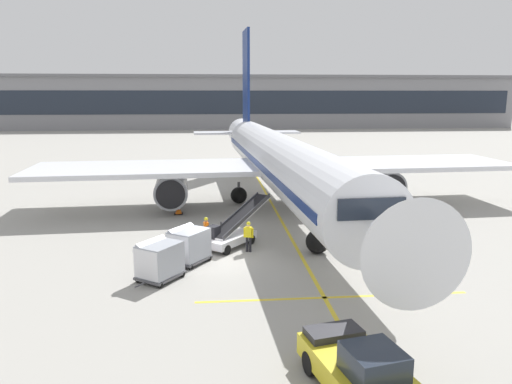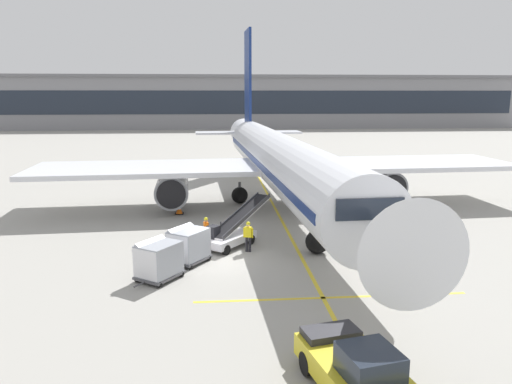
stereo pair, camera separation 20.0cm
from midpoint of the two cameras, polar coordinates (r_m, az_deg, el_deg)
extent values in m
plane|color=#9E9B93|center=(26.12, -4.48, -8.11)|extent=(600.00, 600.00, 0.00)
cylinder|color=silver|center=(37.59, 2.98, 3.72)|extent=(5.90, 37.91, 3.92)
cube|color=navy|center=(37.59, 2.98, 3.72)|extent=(5.86, 36.40, 0.47)
cone|color=silver|center=(17.94, 15.55, -5.16)|extent=(3.93, 4.11, 3.73)
cone|color=silver|center=(59.21, -1.02, 6.80)|extent=(3.66, 6.45, 3.34)
cube|color=silver|center=(38.05, -11.90, 2.69)|extent=(18.30, 8.48, 0.36)
cylinder|color=#93969E|center=(37.46, -9.58, 0.47)|extent=(2.69, 5.03, 2.43)
cylinder|color=black|center=(35.00, -9.70, -0.29)|extent=(2.07, 0.23, 2.07)
cube|color=silver|center=(41.48, 16.10, 3.19)|extent=(18.30, 8.48, 0.36)
cylinder|color=#93969E|center=(40.42, 14.46, 1.06)|extent=(2.69, 5.03, 2.43)
cylinder|color=black|center=(38.15, 15.86, 0.40)|extent=(2.07, 0.23, 2.07)
cube|color=navy|center=(57.49, -0.85, 12.80)|extent=(0.52, 4.54, 11.33)
cube|color=silver|center=(57.33, -0.79, 6.95)|extent=(12.34, 3.66, 0.20)
cube|color=#1E2633|center=(20.26, 12.59, -1.42)|extent=(2.84, 1.91, 0.86)
cylinder|color=#47474C|center=(27.27, 7.39, -4.67)|extent=(0.22, 0.22, 1.09)
sphere|color=black|center=(27.42, 7.36, -5.76)|extent=(1.33, 1.33, 1.33)
cylinder|color=#47474C|center=(39.41, -1.77, 0.40)|extent=(0.22, 0.22, 1.09)
sphere|color=black|center=(39.52, -1.77, -0.38)|extent=(1.33, 1.33, 1.33)
cylinder|color=#47474C|center=(40.44, 6.55, 0.61)|extent=(0.22, 0.22, 1.09)
sphere|color=black|center=(40.55, 6.53, -0.15)|extent=(1.33, 1.33, 1.33)
cube|color=silver|center=(28.35, -3.00, -5.45)|extent=(3.39, 3.65, 0.44)
cube|color=black|center=(27.70, -4.78, -4.65)|extent=(0.81, 0.82, 0.70)
cylinder|color=#333338|center=(28.20, -3.91, -4.25)|extent=(0.08, 0.08, 0.80)
cube|color=silver|center=(29.06, -1.50, -2.88)|extent=(3.84, 4.43, 1.81)
cube|color=black|center=(29.04, -1.50, -2.70)|extent=(3.64, 4.24, 1.66)
cube|color=#333338|center=(28.78, -0.79, -2.77)|extent=(3.14, 3.85, 1.85)
cube|color=#333338|center=(29.28, -2.20, -2.53)|extent=(3.14, 3.85, 1.85)
cylinder|color=black|center=(28.92, -0.39, -5.55)|extent=(0.51, 0.56, 0.56)
cylinder|color=black|center=(29.75, -2.74, -5.08)|extent=(0.51, 0.56, 0.56)
cylinder|color=black|center=(27.09, -3.28, -6.75)|extent=(0.51, 0.56, 0.56)
cylinder|color=black|center=(27.97, -5.69, -6.20)|extent=(0.51, 0.56, 0.56)
cube|color=#515156|center=(26.11, -7.59, -7.70)|extent=(2.46, 2.56, 0.12)
cylinder|color=#4C4C51|center=(25.13, -9.51, -8.55)|extent=(0.46, 0.61, 0.07)
cube|color=#9EA3AD|center=(25.86, -7.64, -6.00)|extent=(2.32, 2.42, 1.50)
cube|color=#9EA3AD|center=(25.96, -8.39, -4.75)|extent=(1.74, 1.99, 0.74)
cube|color=silver|center=(25.14, -9.01, -6.55)|extent=(1.19, 0.86, 1.38)
sphere|color=black|center=(25.96, -9.88, -8.03)|extent=(0.30, 0.30, 0.30)
sphere|color=black|center=(25.14, -7.49, -8.60)|extent=(0.30, 0.30, 0.30)
sphere|color=black|center=(27.12, -7.68, -7.10)|extent=(0.30, 0.30, 0.30)
sphere|color=black|center=(26.34, -5.33, -7.61)|extent=(0.30, 0.30, 0.30)
cube|color=#515156|center=(24.09, -10.94, -9.47)|extent=(2.46, 2.56, 0.12)
cylinder|color=#4C4C51|center=(23.17, -13.18, -10.44)|extent=(0.46, 0.61, 0.07)
cube|color=#9EA3AD|center=(23.82, -11.01, -7.64)|extent=(2.32, 2.42, 1.50)
cube|color=#9EA3AD|center=(23.92, -11.80, -6.27)|extent=(1.74, 1.99, 0.74)
cube|color=silver|center=(23.15, -12.60, -8.27)|extent=(1.19, 0.86, 1.38)
sphere|color=black|center=(24.00, -13.45, -9.81)|extent=(0.30, 0.30, 0.30)
sphere|color=black|center=(23.13, -10.97, -10.52)|extent=(0.30, 0.30, 0.30)
sphere|color=black|center=(25.09, -10.89, -8.75)|extent=(0.30, 0.30, 0.30)
sphere|color=black|center=(24.26, -8.45, -9.38)|extent=(0.30, 0.30, 0.30)
cube|color=gold|center=(15.52, 11.85, -19.94)|extent=(2.99, 4.75, 0.70)
cube|color=#1E2633|center=(14.58, 13.51, -18.82)|extent=(1.76, 1.82, 0.80)
cube|color=#28282D|center=(16.56, 9.06, -15.85)|extent=(1.95, 1.33, 0.24)
cylinder|color=black|center=(17.10, 12.34, -17.98)|extent=(0.44, 0.80, 0.76)
cylinder|color=black|center=(16.36, 6.36, -19.22)|extent=(0.44, 0.80, 0.76)
cylinder|color=#333847|center=(26.58, -6.12, -6.82)|extent=(0.15, 0.15, 0.86)
cylinder|color=#333847|center=(26.42, -5.97, -6.93)|extent=(0.15, 0.15, 0.86)
cube|color=orange|center=(26.28, -6.08, -5.38)|extent=(0.37, 0.44, 0.58)
cube|color=white|center=(26.33, -5.83, -5.35)|extent=(0.15, 0.32, 0.08)
sphere|color=#9E7051|center=(26.17, -6.10, -4.52)|extent=(0.21, 0.21, 0.21)
sphere|color=yellow|center=(26.15, -6.10, -4.37)|extent=(0.23, 0.23, 0.23)
cylinder|color=orange|center=(26.51, -6.28, -5.35)|extent=(0.09, 0.09, 0.56)
cylinder|color=orange|center=(26.08, -5.88, -5.62)|extent=(0.09, 0.09, 0.56)
cylinder|color=black|center=(28.53, -5.57, -5.53)|extent=(0.15, 0.15, 0.86)
cylinder|color=black|center=(28.70, -5.65, -5.43)|extent=(0.15, 0.15, 0.86)
cube|color=orange|center=(28.42, -5.64, -4.09)|extent=(0.33, 0.43, 0.58)
cube|color=white|center=(28.39, -5.88, -4.11)|extent=(0.09, 0.33, 0.08)
sphere|color=#9E7051|center=(28.31, -5.65, -3.29)|extent=(0.21, 0.21, 0.21)
sphere|color=yellow|center=(28.30, -5.66, -3.15)|extent=(0.23, 0.23, 0.23)
cylinder|color=orange|center=(28.21, -5.52, -4.31)|extent=(0.09, 0.09, 0.56)
cylinder|color=orange|center=(28.66, -5.75, -4.06)|extent=(0.09, 0.09, 0.56)
cylinder|color=black|center=(27.54, -0.88, -6.10)|extent=(0.15, 0.15, 0.86)
cylinder|color=black|center=(27.50, -0.51, -6.12)|extent=(0.15, 0.15, 0.86)
cube|color=yellow|center=(27.31, -0.70, -4.67)|extent=(0.43, 0.34, 0.58)
cube|color=white|center=(27.43, -0.64, -4.60)|extent=(0.33, 0.11, 0.08)
sphere|color=beige|center=(27.20, -0.70, -3.84)|extent=(0.21, 0.21, 0.21)
sphere|color=yellow|center=(27.19, -0.70, -3.70)|extent=(0.23, 0.23, 0.23)
cylinder|color=yellow|center=(27.38, -1.19, -4.74)|extent=(0.09, 0.09, 0.56)
cylinder|color=yellow|center=(27.28, -0.21, -4.80)|extent=(0.09, 0.09, 0.56)
cube|color=black|center=(36.54, -8.76, -2.51)|extent=(0.62, 0.62, 0.05)
cone|color=orange|center=(36.46, -8.78, -1.97)|extent=(0.50, 0.50, 0.66)
cylinder|color=white|center=(36.45, -8.78, -1.92)|extent=(0.27, 0.27, 0.08)
cube|color=yellow|center=(38.21, 2.34, -1.81)|extent=(0.20, 110.00, 0.01)
cube|color=yellow|center=(22.01, 9.11, -12.03)|extent=(12.00, 0.20, 0.01)
cube|color=gray|center=(134.47, 0.22, 10.34)|extent=(133.81, 21.74, 12.75)
cube|color=#1E2633|center=(123.59, 0.67, 10.40)|extent=(129.80, 0.10, 5.74)
cube|color=slate|center=(132.35, 0.31, 13.23)|extent=(132.48, 18.48, 0.70)
camera|label=1|loc=(0.10, -89.80, 0.04)|focal=34.35mm
camera|label=2|loc=(0.10, 90.20, -0.04)|focal=34.35mm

